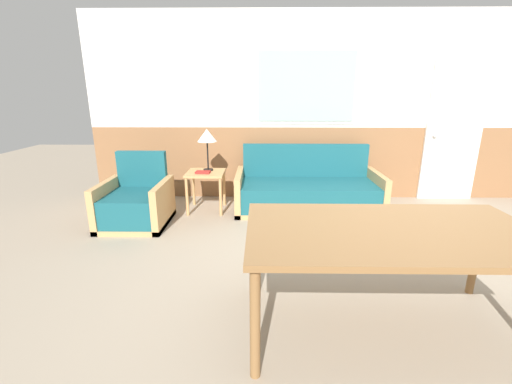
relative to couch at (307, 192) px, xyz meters
The scene contains 9 objects.
ground_plane 2.09m from the couch, 78.95° to the right, with size 16.00×16.00×0.00m, color gray.
wall_back 1.32m from the couch, 57.33° to the left, with size 7.20×0.09×2.70m.
couch is the anchor object (origin of this frame).
armchair 2.28m from the couch, 164.98° to the right, with size 0.79×0.82×0.86m.
side_table 1.42m from the couch, behind, with size 0.51×0.51×0.55m.
table_lamp 1.58m from the couch, behind, with size 0.26×0.26×0.57m.
book_stack 1.47m from the couch, behind, with size 0.20×0.14×0.03m.
dining_table 2.59m from the couch, 85.42° to the right, with size 1.88×1.01×0.75m.
entry_door 2.39m from the couch, 13.79° to the left, with size 0.82×0.09×2.03m.
Camera 1 is at (-1.04, -2.58, 1.60)m, focal length 24.00 mm.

